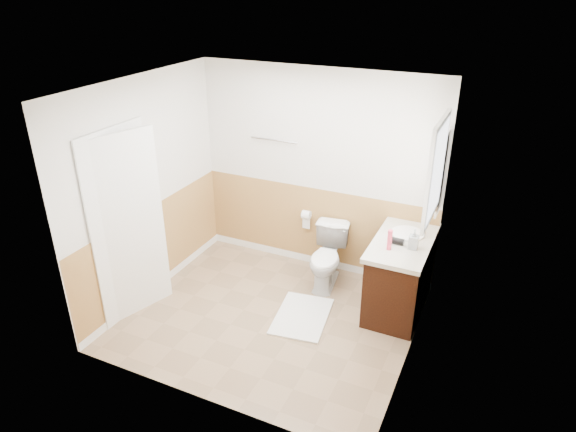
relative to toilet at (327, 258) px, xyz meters
The scene contains 32 objects.
floor 1.02m from the toilet, 109.06° to the right, with size 3.00×3.00×0.00m, color #8C7051.
ceiling 2.35m from the toilet, 109.06° to the right, with size 3.00×3.00×0.00m, color white.
wall_back 1.03m from the toilet, 128.15° to the left, with size 3.00×3.00×0.00m, color silver.
wall_front 2.40m from the toilet, 98.06° to the right, with size 3.00×3.00×0.00m, color silver.
wall_left 2.21m from the toilet, 153.51° to the right, with size 3.00×3.00×0.00m, color silver.
wall_right 1.74m from the toilet, 37.23° to the right, with size 3.00×3.00×0.00m, color silver.
wainscot_back 0.52m from the toilet, 129.00° to the left, with size 3.00×3.00×0.00m, color #B9864A.
wainscot_front 2.22m from the toilet, 98.10° to the right, with size 3.00×3.00×0.00m, color #B9864A.
wainscot_left 2.02m from the toilet, 153.36° to the right, with size 2.60×2.60×0.00m, color #B9864A.
wainscot_right 1.49m from the toilet, 37.51° to the right, with size 2.60×2.60×0.00m, color #B9864A.
toilet is the anchor object (origin of this frame).
bath_mat 0.82m from the toilet, 90.00° to the right, with size 0.55×0.80×0.02m, color white.
vanity_cabinet 0.91m from the toilet, ahead, with size 0.55×1.10×0.80m, color black.
vanity_knob_left 0.66m from the toilet, 19.19° to the right, with size 0.03×0.03×0.03m, color silver.
vanity_knob_right 0.63m from the toilet, ahead, with size 0.03×0.03×0.03m, color silver.
countertop 1.01m from the toilet, ahead, with size 0.60×1.15×0.05m, color beige.
sink_basin 1.03m from the toilet, ahead, with size 0.36×0.36×0.02m, color white.
faucet 1.22m from the toilet, ahead, with size 0.02×0.02×0.14m, color silver.
lotion_bottle 1.07m from the toilet, 24.97° to the right, with size 0.05×0.05×0.22m, color #E53B58.
soap_dispenser 1.21m from the toilet, 13.49° to the right, with size 0.10×0.10×0.21m, color #9CA7B0.
hair_dryer_body 1.03m from the toilet, 14.70° to the right, with size 0.07×0.07×0.14m, color black.
hair_dryer_handle 0.98m from the toilet, 12.52° to the right, with size 0.03×0.03×0.07m, color black.
mirror_panel 1.68m from the toilet, ahead, with size 0.02×0.35×0.90m, color silver.
window_frame 1.84m from the toilet, 15.21° to the right, with size 0.04×0.80×1.00m, color white.
window_glass 1.85m from the toilet, 15.01° to the right, with size 0.01×0.70×0.90m, color white.
door 2.28m from the toilet, 141.68° to the right, with size 0.05×0.80×2.04m, color white.
door_frame 2.34m from the toilet, 142.88° to the right, with size 0.02×0.92×2.10m, color white.
door_knob 2.03m from the toilet, 148.23° to the right, with size 0.06×0.06×0.06m, color silver.
towel_bar 1.55m from the toilet, 158.18° to the left, with size 0.02×0.02×0.62m, color silver.
tp_holder_bar 0.63m from the toilet, 141.72° to the left, with size 0.02×0.02×0.14m, color silver.
tp_roll 0.63m from the toilet, 141.72° to the left, with size 0.11×0.11×0.10m, color white.
tp_sheet 0.57m from the toilet, 141.72° to the left, with size 0.10×0.01×0.16m, color white.
Camera 1 is at (2.08, -4.05, 3.42)m, focal length 31.72 mm.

